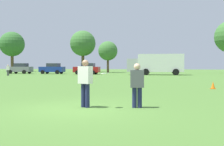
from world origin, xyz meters
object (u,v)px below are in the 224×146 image
object	(u,v)px
player_defender	(137,83)
frisbee	(105,73)
traffic_cone	(213,85)
parked_car_mid_left	(52,68)
parked_car_center	(87,69)
parked_car_near_left	(20,68)
box_truck	(157,63)
player_thrower	(85,81)
bystander_far_jogger	(8,70)

from	to	relation	value
player_defender	frisbee	size ratio (longest dim) A/B	5.67
traffic_cone	parked_car_mid_left	world-z (taller)	parked_car_mid_left
parked_car_center	traffic_cone	bearing A→B (deg)	-57.62
parked_car_near_left	box_truck	distance (m)	23.76
player_defender	traffic_cone	bearing A→B (deg)	67.09
frisbee	player_thrower	bearing A→B (deg)	-179.44
player_thrower	box_truck	xyz separation A→B (m)	(0.68, 34.14, 0.81)
parked_car_near_left	parked_car_mid_left	bearing A→B (deg)	4.00
player_defender	frisbee	distance (m)	1.18
parked_car_center	box_truck	xyz separation A→B (m)	(11.26, -0.34, 0.83)
parked_car_center	frisbee	bearing A→B (deg)	-71.87
player_defender	parked_car_mid_left	distance (m)	40.11
player_defender	parked_car_near_left	size ratio (longest dim) A/B	0.36
bystander_far_jogger	parked_car_center	bearing A→B (deg)	41.28
traffic_cone	box_truck	distance (m)	25.55
frisbee	box_truck	bearing A→B (deg)	90.03
box_truck	parked_car_mid_left	bearing A→B (deg)	175.20
frisbee	parked_car_near_left	distance (m)	42.47
player_defender	parked_car_near_left	world-z (taller)	parked_car_near_left
frisbee	box_truck	distance (m)	34.14
parked_car_near_left	parked_car_center	xyz separation A→B (m)	(12.46, -0.75, 0.00)
parked_car_mid_left	box_truck	bearing A→B (deg)	-4.80
traffic_cone	player_thrower	bearing A→B (deg)	-121.20
traffic_cone	bystander_far_jogger	size ratio (longest dim) A/B	0.31
player_thrower	parked_car_mid_left	bearing A→B (deg)	115.73
player_defender	parked_car_mid_left	bearing A→B (deg)	118.21
frisbee	parked_car_center	xyz separation A→B (m)	(-11.28, 34.47, -0.27)
player_thrower	frisbee	distance (m)	0.74
frisbee	bystander_far_jogger	size ratio (longest dim) A/B	0.18
frisbee	traffic_cone	bearing A→B (deg)	62.11
parked_car_near_left	parked_car_center	distance (m)	12.48
player_defender	frisbee	bearing A→B (deg)	-165.21
frisbee	parked_car_near_left	size ratio (longest dim) A/B	0.06
parked_car_center	box_truck	world-z (taller)	box_truck
frisbee	player_defender	bearing A→B (deg)	14.79
frisbee	parked_car_center	distance (m)	36.27
parked_car_mid_left	parked_car_center	xyz separation A→B (m)	(6.59, -1.16, 0.00)
parked_car_mid_left	box_truck	xyz separation A→B (m)	(17.85, -1.50, 0.83)
box_truck	parked_car_center	bearing A→B (deg)	178.28
parked_car_mid_left	box_truck	distance (m)	17.93
traffic_cone	parked_car_center	size ratio (longest dim) A/B	0.11
frisbee	box_truck	world-z (taller)	box_truck
frisbee	bystander_far_jogger	bearing A→B (deg)	127.84
player_defender	box_truck	xyz separation A→B (m)	(-1.11, 33.84, 0.89)
player_thrower	bystander_far_jogger	distance (m)	32.99
parked_car_near_left	box_truck	size ratio (longest dim) A/B	0.50
frisbee	parked_car_mid_left	xyz separation A→B (m)	(-17.87, 35.63, -0.27)
player_thrower	traffic_cone	bearing A→B (deg)	58.80
player_thrower	traffic_cone	distance (m)	10.66
box_truck	player_defender	bearing A→B (deg)	-88.12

